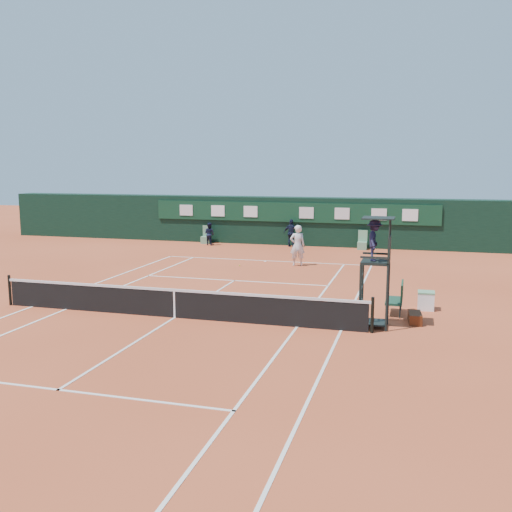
{
  "coord_description": "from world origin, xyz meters",
  "views": [
    {
      "loc": [
        7.53,
        -16.85,
        4.95
      ],
      "look_at": [
        1.1,
        6.0,
        1.2
      ],
      "focal_mm": 40.0,
      "sensor_mm": 36.0,
      "label": 1
    }
  ],
  "objects_px": {
    "umpire_chair": "(375,249)",
    "player": "(297,245)",
    "player_bench": "(397,297)",
    "cooler": "(426,300)",
    "tennis_net": "(175,303)"
  },
  "relations": [
    {
      "from": "umpire_chair",
      "to": "player_bench",
      "type": "relative_size",
      "value": 2.85
    },
    {
      "from": "tennis_net",
      "to": "umpire_chair",
      "type": "height_order",
      "value": "umpire_chair"
    },
    {
      "from": "player_bench",
      "to": "cooler",
      "type": "distance_m",
      "value": 1.33
    },
    {
      "from": "player_bench",
      "to": "cooler",
      "type": "xyz_separation_m",
      "value": [
        0.94,
        0.9,
        -0.27
      ]
    },
    {
      "from": "player",
      "to": "umpire_chair",
      "type": "bearing_deg",
      "value": 93.83
    },
    {
      "from": "umpire_chair",
      "to": "player",
      "type": "xyz_separation_m",
      "value": [
        -4.5,
        10.21,
        -1.43
      ]
    },
    {
      "from": "umpire_chair",
      "to": "player",
      "type": "relative_size",
      "value": 1.66
    },
    {
      "from": "umpire_chair",
      "to": "cooler",
      "type": "relative_size",
      "value": 5.3
    },
    {
      "from": "tennis_net",
      "to": "player_bench",
      "type": "bearing_deg",
      "value": 19.33
    },
    {
      "from": "tennis_net",
      "to": "player_bench",
      "type": "distance_m",
      "value": 7.47
    },
    {
      "from": "cooler",
      "to": "tennis_net",
      "type": "bearing_deg",
      "value": -157.11
    },
    {
      "from": "player_bench",
      "to": "cooler",
      "type": "height_order",
      "value": "player_bench"
    },
    {
      "from": "cooler",
      "to": "player",
      "type": "relative_size",
      "value": 0.31
    },
    {
      "from": "player_bench",
      "to": "umpire_chair",
      "type": "bearing_deg",
      "value": -110.18
    },
    {
      "from": "cooler",
      "to": "player",
      "type": "xyz_separation_m",
      "value": [
        -6.11,
        7.51,
        0.7
      ]
    }
  ]
}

